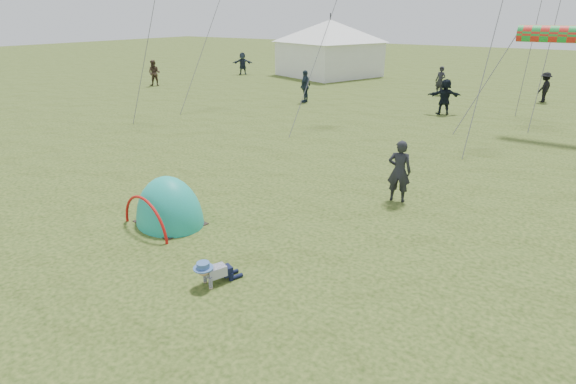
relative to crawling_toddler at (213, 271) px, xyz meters
The scene contains 14 objects.
ground 0.96m from the crawling_toddler, 128.29° to the right, with size 140.00×140.00×0.00m, color #1C330E.
crawling_toddler is the anchor object (origin of this frame).
popup_tent 2.98m from the crawling_toddler, 152.61° to the left, with size 1.80×1.48×2.32m, color #19A184.
standing_adult 5.88m from the crawling_toddler, 76.25° to the left, with size 0.61×0.40×1.67m, color black.
event_marquee 30.38m from the crawling_toddler, 114.65° to the left, with size 6.60×6.60×4.54m, color white, non-canonical shape.
crowd_person_0 36.85m from the crawling_toddler, 111.08° to the left, with size 0.59×0.39×1.62m, color black.
crowd_person_1 25.65m from the crawling_toddler, 141.16° to the left, with size 0.84×0.65×1.73m, color #443228.
crowd_person_3 24.18m from the crawling_toddler, 82.84° to the left, with size 1.07×0.61×1.65m, color black.
crowd_person_5 17.62m from the crawling_toddler, 92.39° to the left, with size 1.61×0.51×1.73m, color black.
crowd_person_6 23.29m from the crawling_toddler, 96.25° to the left, with size 0.63×0.41×1.71m, color #222229.
crowd_person_8 18.47m from the crawling_toddler, 116.16° to the left, with size 1.04×0.43×1.77m, color #21303E.
crowd_person_11 30.82m from the crawling_toddler, 127.80° to the left, with size 1.61×0.51×1.74m, color #232D3F.
crowd_person_14 28.02m from the crawling_toddler, 114.40° to the left, with size 1.00×0.42×1.71m, color #29364A.
crowd_person_16 35.65m from the crawling_toddler, 114.37° to the left, with size 0.81×0.53×1.67m, color black.
Camera 1 is at (5.66, -4.47, 4.68)m, focal length 28.00 mm.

